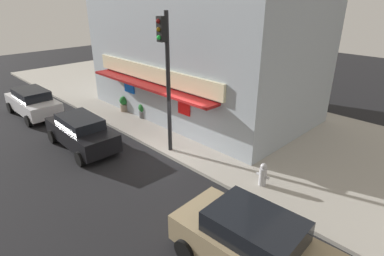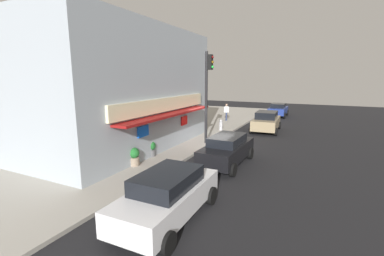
{
  "view_description": "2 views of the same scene",
  "coord_description": "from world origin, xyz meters",
  "px_view_note": "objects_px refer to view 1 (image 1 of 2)",
  "views": [
    {
      "loc": [
        9.5,
        -7.74,
        6.68
      ],
      "look_at": [
        0.43,
        1.21,
        1.16
      ],
      "focal_mm": 28.98,
      "sensor_mm": 36.0,
      "label": 1
    },
    {
      "loc": [
        -16.17,
        -6.38,
        4.5
      ],
      "look_at": [
        0.33,
        1.68,
        0.97
      ],
      "focal_mm": 24.72,
      "sensor_mm": 36.0,
      "label": 2
    }
  ],
  "objects_px": {
    "potted_plant_by_window": "(124,103)",
    "parked_car_tan": "(253,243)",
    "fire_hydrant": "(263,175)",
    "parked_car_black": "(81,132)",
    "trash_can": "(122,98)",
    "parked_car_white": "(33,102)",
    "potted_plant_by_doorway": "(143,110)",
    "traffic_light": "(166,68)"
  },
  "relations": [
    {
      "from": "potted_plant_by_window",
      "to": "parked_car_tan",
      "type": "xyz_separation_m",
      "value": [
        12.31,
        -4.18,
        0.25
      ]
    },
    {
      "from": "fire_hydrant",
      "to": "parked_car_black",
      "type": "bearing_deg",
      "value": -157.98
    },
    {
      "from": "fire_hydrant",
      "to": "trash_can",
      "type": "height_order",
      "value": "trash_can"
    },
    {
      "from": "trash_can",
      "to": "parked_car_white",
      "type": "xyz_separation_m",
      "value": [
        -2.33,
        -4.6,
        0.21
      ]
    },
    {
      "from": "potted_plant_by_window",
      "to": "parked_car_tan",
      "type": "distance_m",
      "value": 13.0
    },
    {
      "from": "potted_plant_by_doorway",
      "to": "parked_car_black",
      "type": "height_order",
      "value": "parked_car_black"
    },
    {
      "from": "fire_hydrant",
      "to": "potted_plant_by_window",
      "type": "relative_size",
      "value": 0.99
    },
    {
      "from": "fire_hydrant",
      "to": "potted_plant_by_doorway",
      "type": "bearing_deg",
      "value": 173.45
    },
    {
      "from": "traffic_light",
      "to": "parked_car_tan",
      "type": "relative_size",
      "value": 1.36
    },
    {
      "from": "potted_plant_by_window",
      "to": "potted_plant_by_doorway",
      "type": "bearing_deg",
      "value": 5.65
    },
    {
      "from": "parked_car_white",
      "to": "parked_car_black",
      "type": "bearing_deg",
      "value": 0.43
    },
    {
      "from": "fire_hydrant",
      "to": "parked_car_black",
      "type": "distance_m",
      "value": 8.46
    },
    {
      "from": "traffic_light",
      "to": "potted_plant_by_doorway",
      "type": "height_order",
      "value": "traffic_light"
    },
    {
      "from": "potted_plant_by_window",
      "to": "parked_car_black",
      "type": "bearing_deg",
      "value": -57.25
    },
    {
      "from": "potted_plant_by_window",
      "to": "parked_car_black",
      "type": "xyz_separation_m",
      "value": [
        2.57,
        -4.0,
        0.2
      ]
    },
    {
      "from": "potted_plant_by_doorway",
      "to": "parked_car_white",
      "type": "xyz_separation_m",
      "value": [
        -5.13,
        -4.21,
        0.23
      ]
    },
    {
      "from": "parked_car_white",
      "to": "potted_plant_by_window",
      "type": "bearing_deg",
      "value": 49.71
    },
    {
      "from": "traffic_light",
      "to": "parked_car_white",
      "type": "xyz_separation_m",
      "value": [
        -9.29,
        -2.55,
        -3.11
      ]
    },
    {
      "from": "potted_plant_by_window",
      "to": "parked_car_black",
      "type": "relative_size",
      "value": 0.21
    },
    {
      "from": "traffic_light",
      "to": "parked_car_white",
      "type": "bearing_deg",
      "value": -164.65
    },
    {
      "from": "traffic_light",
      "to": "parked_car_white",
      "type": "relative_size",
      "value": 1.36
    },
    {
      "from": "traffic_light",
      "to": "trash_can",
      "type": "relative_size",
      "value": 6.47
    },
    {
      "from": "fire_hydrant",
      "to": "potted_plant_by_window",
      "type": "distance_m",
      "value": 10.44
    },
    {
      "from": "parked_car_white",
      "to": "parked_car_tan",
      "type": "bearing_deg",
      "value": -0.5
    },
    {
      "from": "trash_can",
      "to": "potted_plant_by_window",
      "type": "xyz_separation_m",
      "value": [
        1.1,
        -0.55,
        0.01
      ]
    },
    {
      "from": "traffic_light",
      "to": "potted_plant_by_doorway",
      "type": "bearing_deg",
      "value": 158.19
    },
    {
      "from": "traffic_light",
      "to": "parked_car_white",
      "type": "height_order",
      "value": "traffic_light"
    },
    {
      "from": "trash_can",
      "to": "parked_car_black",
      "type": "distance_m",
      "value": 5.85
    },
    {
      "from": "traffic_light",
      "to": "parked_car_black",
      "type": "relative_size",
      "value": 1.37
    },
    {
      "from": "potted_plant_by_window",
      "to": "parked_car_white",
      "type": "distance_m",
      "value": 5.31
    },
    {
      "from": "potted_plant_by_doorway",
      "to": "parked_car_white",
      "type": "bearing_deg",
      "value": -140.59
    },
    {
      "from": "parked_car_tan",
      "to": "parked_car_black",
      "type": "xyz_separation_m",
      "value": [
        -9.73,
        0.18,
        -0.05
      ]
    },
    {
      "from": "parked_car_black",
      "to": "parked_car_white",
      "type": "relative_size",
      "value": 1.0
    },
    {
      "from": "potted_plant_by_doorway",
      "to": "parked_car_tan",
      "type": "relative_size",
      "value": 0.2
    },
    {
      "from": "fire_hydrant",
      "to": "parked_car_tan",
      "type": "distance_m",
      "value": 3.86
    },
    {
      "from": "parked_car_black",
      "to": "parked_car_white",
      "type": "bearing_deg",
      "value": -179.57
    },
    {
      "from": "parked_car_tan",
      "to": "potted_plant_by_window",
      "type": "bearing_deg",
      "value": 161.23
    },
    {
      "from": "traffic_light",
      "to": "parked_car_black",
      "type": "height_order",
      "value": "traffic_light"
    },
    {
      "from": "parked_car_black",
      "to": "parked_car_white",
      "type": "height_order",
      "value": "parked_car_white"
    },
    {
      "from": "traffic_light",
      "to": "parked_car_tan",
      "type": "height_order",
      "value": "traffic_light"
    },
    {
      "from": "trash_can",
      "to": "parked_car_tan",
      "type": "bearing_deg",
      "value": -19.45
    },
    {
      "from": "fire_hydrant",
      "to": "parked_car_tan",
      "type": "relative_size",
      "value": 0.21
    }
  ]
}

